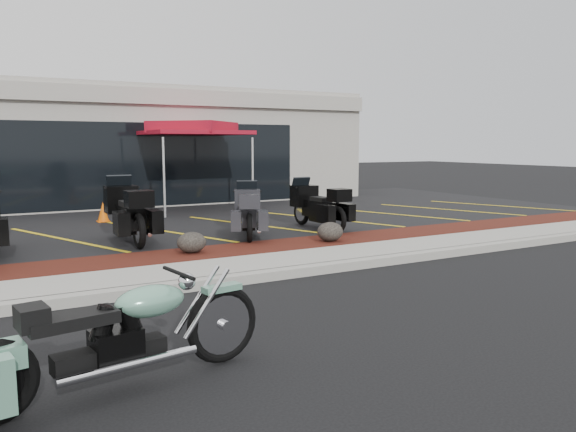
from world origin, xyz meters
TOP-DOWN VIEW (x-y plane):
  - ground at (0.00, 0.00)m, footprint 90.00×90.00m
  - curb at (0.00, 0.90)m, footprint 24.00×0.25m
  - sidewalk at (0.00, 1.60)m, footprint 24.00×1.20m
  - mulch_bed at (0.00, 2.80)m, footprint 24.00×1.20m
  - upper_lot at (0.00, 8.20)m, footprint 26.00×9.60m
  - dealership_building at (0.00, 14.47)m, footprint 18.00×8.16m
  - boulder_mid at (-0.34, 2.85)m, footprint 0.54×0.45m
  - boulder_right at (2.56, 2.64)m, footprint 0.56×0.47m
  - hero_cruiser at (-1.70, -1.93)m, footprint 2.97×1.17m
  - touring_black_mid at (-1.06, 5.40)m, footprint 0.91×2.31m
  - touring_grey at (1.64, 4.70)m, footprint 1.50×2.16m
  - touring_black_rear at (3.25, 4.99)m, footprint 0.87×2.08m
  - traffic_cone at (-0.94, 7.96)m, footprint 0.39×0.39m
  - popup_canopy at (2.04, 9.36)m, footprint 3.50×3.50m

SIDE VIEW (x-z plane):
  - ground at x=0.00m, z-range 0.00..0.00m
  - curb at x=0.00m, z-range 0.00..0.15m
  - sidewalk at x=0.00m, z-range 0.00..0.15m
  - upper_lot at x=0.00m, z-range 0.00..0.15m
  - mulch_bed at x=0.00m, z-range 0.00..0.16m
  - boulder_mid at x=-0.34m, z-range 0.16..0.54m
  - boulder_right at x=2.56m, z-range 0.16..0.56m
  - traffic_cone at x=-0.94m, z-range 0.15..0.67m
  - hero_cruiser at x=-1.70m, z-range 0.00..1.02m
  - touring_grey at x=1.64m, z-range 0.15..1.33m
  - touring_black_rear at x=3.25m, z-range 0.15..1.34m
  - touring_black_mid at x=-1.06m, z-range 0.15..1.49m
  - dealership_building at x=0.00m, z-range 0.01..4.01m
  - popup_canopy at x=2.04m, z-range 1.23..3.88m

